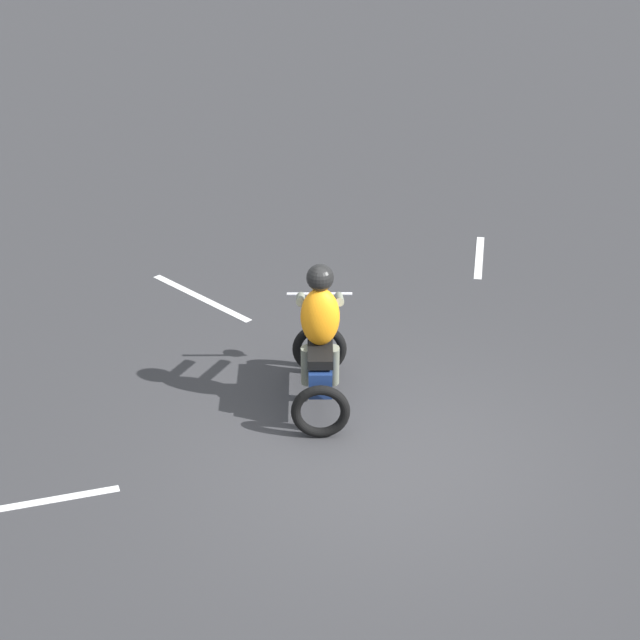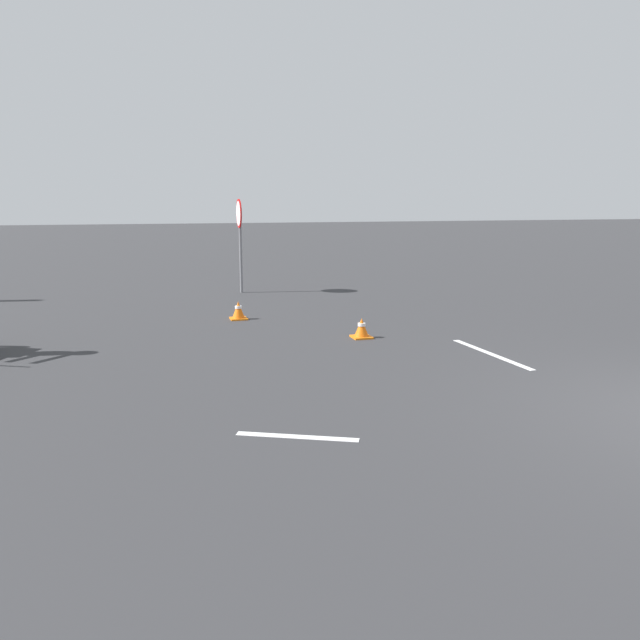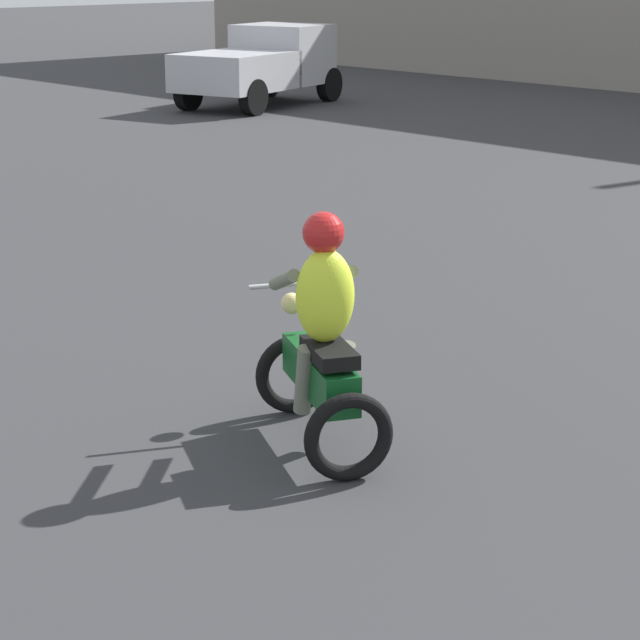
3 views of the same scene
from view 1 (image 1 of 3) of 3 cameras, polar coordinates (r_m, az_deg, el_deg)
The scene contains 5 objects.
ground_plane at distance 12.40m, azimuth 2.93°, elevation -6.38°, with size 120.00×120.00×0.00m, color #333335.
motorcycle_rider_foreground at distance 12.88m, azimuth 0.00°, elevation -1.15°, with size 1.56×0.90×1.66m.
lane_stripe_w at distance 16.68m, azimuth 7.29°, elevation 2.86°, with size 0.10×1.34×0.01m, color silver.
lane_stripe_sw at distance 15.53m, azimuth -5.46°, elevation 1.02°, with size 0.10×1.77×0.01m, color silver.
lane_stripe_se at distance 12.09m, azimuth -12.16°, elevation -8.04°, with size 0.10×1.27×0.01m, color silver.
Camera 1 is at (10.20, 1.34, 6.92)m, focal length 70.00 mm.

